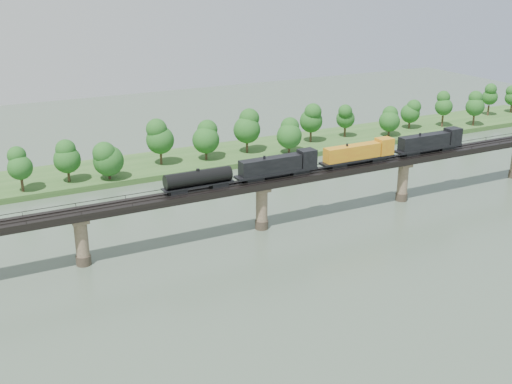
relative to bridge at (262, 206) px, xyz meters
name	(u,v)px	position (x,y,z in m)	size (l,w,h in m)	color
ground	(337,284)	(0.00, -30.00, -5.46)	(400.00, 400.00, 0.00)	#3D4D3E
far_bank	(175,163)	(0.00, 55.00, -4.66)	(300.00, 24.00, 1.60)	#2E5421
bridge	(262,206)	(0.00, 0.00, 0.00)	(236.00, 30.00, 11.50)	#473A2D
bridge_superstructure	(262,179)	(0.00, 0.00, 6.33)	(220.00, 4.90, 0.75)	black
far_treeline	(152,143)	(-8.21, 50.52, 3.37)	(289.06, 17.54, 13.60)	#382619
freight_train	(332,158)	(18.49, 0.00, 8.68)	(80.21, 3.13, 5.52)	black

